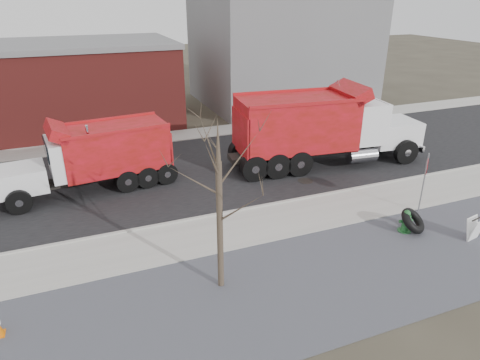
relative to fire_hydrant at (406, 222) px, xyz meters
name	(u,v)px	position (x,y,z in m)	size (l,w,h in m)	color
ground	(278,225)	(-4.10, 2.14, -0.41)	(120.00, 120.00, 0.00)	#383328
gravel_verge	(329,278)	(-4.10, -1.36, -0.39)	(60.00, 5.00, 0.03)	slate
sidewalk	(275,222)	(-4.10, 2.39, -0.38)	(60.00, 2.50, 0.06)	#9E9B93
curb	(261,206)	(-4.10, 3.69, -0.35)	(60.00, 0.15, 0.11)	#9E9B93
road	(222,167)	(-4.10, 8.44, -0.40)	(60.00, 9.40, 0.02)	black
far_sidewalk	(191,134)	(-4.10, 14.14, -0.38)	(60.00, 2.00, 0.06)	#9E9B93
building_grey	(281,49)	(4.90, 20.14, 3.59)	(12.00, 10.00, 8.00)	slate
building_brick	(9,88)	(-14.10, 19.14, 2.25)	(20.20, 8.20, 5.30)	maroon
bare_tree	(219,186)	(-7.30, -0.46, 2.89)	(3.20, 3.20, 5.20)	#382D23
fire_hydrant	(406,222)	(0.00, 0.00, 0.00)	(0.51, 0.49, 0.89)	#2A7039
truck_tire	(413,221)	(0.23, -0.09, 0.05)	(1.40, 1.38, 0.91)	black
stop_sign	(426,172)	(1.61, 1.04, 1.31)	(0.48, 0.52, 2.50)	gray
sandwich_board	(475,229)	(1.83, -1.36, 0.05)	(0.69, 0.51, 0.86)	white
dump_truck_red_a	(321,126)	(0.62, 7.05, 1.61)	(10.06, 3.63, 3.97)	black
dump_truck_red_b	(94,155)	(-10.08, 8.05, 1.21)	(7.58, 2.92, 3.17)	black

